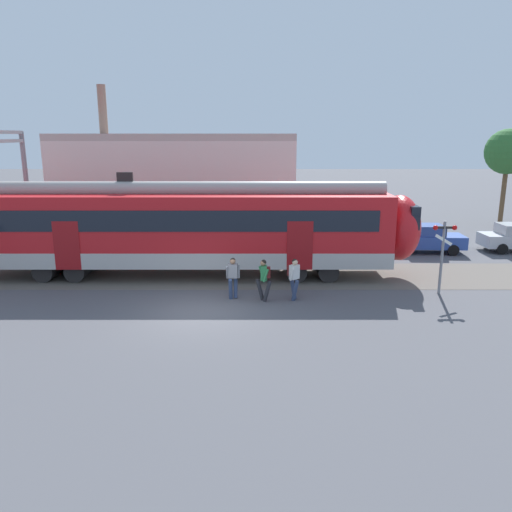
{
  "coord_description": "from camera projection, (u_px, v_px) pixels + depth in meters",
  "views": [
    {
      "loc": [
        2.02,
        -17.16,
        6.31
      ],
      "look_at": [
        2.12,
        2.25,
        1.6
      ],
      "focal_mm": 35.0,
      "sensor_mm": 36.0,
      "label": 1
    }
  ],
  "objects": [
    {
      "name": "pedestrian_green",
      "position": [
        262.0,
        277.0,
        19.29
      ],
      "size": [
        0.63,
        0.53,
        1.67
      ],
      "color": "#28282D",
      "rests_on": "ground"
    },
    {
      "name": "background_building",
      "position": [
        175.0,
        187.0,
        30.46
      ],
      "size": [
        14.13,
        5.0,
        9.2
      ],
      "color": "beige",
      "rests_on": "ground"
    },
    {
      "name": "crossing_signal",
      "position": [
        440.0,
        246.0,
        19.97
      ],
      "size": [
        0.96,
        0.22,
        3.0
      ],
      "color": "gray",
      "rests_on": "ground"
    },
    {
      "name": "street_tree_right",
      "position": [
        505.0,
        152.0,
        34.48
      ],
      "size": [
        3.11,
        3.11,
        6.78
      ],
      "color": "brown",
      "rests_on": "ground"
    },
    {
      "name": "parked_car_blue",
      "position": [
        423.0,
        238.0,
        27.52
      ],
      "size": [
        4.08,
        1.91,
        1.54
      ],
      "color": "#284799",
      "rests_on": "ground"
    },
    {
      "name": "ground_plane",
      "position": [
        198.0,
        313.0,
        18.15
      ],
      "size": [
        160.0,
        160.0,
        0.0
      ],
      "primitive_type": "plane",
      "color": "#515156"
    },
    {
      "name": "pedestrian_grey",
      "position": [
        231.0,
        275.0,
        19.56
      ],
      "size": [
        0.55,
        0.63,
        1.67
      ],
      "color": "navy",
      "rests_on": "ground"
    },
    {
      "name": "pedestrian_white",
      "position": [
        292.0,
        275.0,
        19.44
      ],
      "size": [
        0.5,
        0.69,
        1.67
      ],
      "color": "navy",
      "rests_on": "ground"
    }
  ]
}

